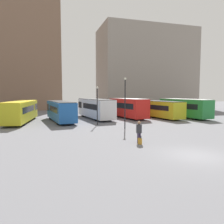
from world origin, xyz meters
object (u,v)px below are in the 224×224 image
object	(u,v)px
bus_2	(95,108)
suitcase	(140,141)
bus_5	(184,107)
bus_0	(21,111)
lamp_post_0	(97,102)
traveler	(139,130)
lamp_post_2	(125,99)
bus_4	(156,108)
bus_1	(60,110)
bus_3	(128,107)

from	to	relation	value
bus_2	suitcase	xyz separation A→B (m)	(-0.35, -19.11, -1.51)
bus_5	suitcase	distance (m)	22.42
bus_0	lamp_post_0	xyz separation A→B (m)	(9.90, -5.71, 1.33)
traveler	suitcase	world-z (taller)	traveler
lamp_post_0	lamp_post_2	xyz separation A→B (m)	(2.36, -4.15, 0.49)
bus_2	bus_5	distance (m)	15.25
bus_4	lamp_post_2	bearing A→B (deg)	129.05
suitcase	lamp_post_0	world-z (taller)	lamp_post_0
bus_5	bus_4	bearing A→B (deg)	64.30
suitcase	bus_1	bearing A→B (deg)	3.47
bus_4	suitcase	size ratio (longest dim) A/B	16.51
lamp_post_2	lamp_post_0	bearing A→B (deg)	119.68
bus_1	bus_3	bearing A→B (deg)	-90.93
bus_5	traveler	xyz separation A→B (m)	(-15.20, -15.79, -0.65)
lamp_post_2	suitcase	bearing A→B (deg)	-100.70
bus_2	lamp_post_0	distance (m)	7.61
traveler	lamp_post_0	bearing A→B (deg)	-8.71
bus_1	lamp_post_0	distance (m)	6.97
bus_2	suitcase	bearing A→B (deg)	171.09
lamp_post_0	lamp_post_2	size ratio (longest dim) A/B	0.84
traveler	bus_3	bearing A→B (deg)	-31.88
bus_4	bus_5	bearing A→B (deg)	-117.72
suitcase	lamp_post_2	size ratio (longest dim) A/B	0.12
suitcase	bus_0	bearing A→B (deg)	17.75
bus_0	bus_1	distance (m)	5.49
bus_4	lamp_post_0	world-z (taller)	lamp_post_0
bus_4	lamp_post_2	xyz separation A→B (m)	(-9.42, -10.30, 1.92)
bus_3	lamp_post_0	bearing A→B (deg)	124.47
bus_3	lamp_post_2	xyz separation A→B (m)	(-4.37, -10.67, 1.71)
bus_3	bus_5	world-z (taller)	bus_3
bus_3	lamp_post_2	distance (m)	11.66
bus_0	suitcase	bearing A→B (deg)	-140.96
suitcase	bus_2	bearing A→B (deg)	-15.20
traveler	bus_0	bearing A→B (deg)	18.82
bus_0	bus_5	bearing A→B (deg)	-85.31
bus_4	suitcase	distance (m)	20.94
bus_5	lamp_post_2	size ratio (longest dim) A/B	1.84
bus_0	bus_3	world-z (taller)	bus_3
bus_3	lamp_post_0	distance (m)	9.46
bus_1	suitcase	distance (m)	17.79
bus_5	lamp_post_2	xyz separation A→B (m)	(-13.91, -8.74, 1.75)
bus_1	suitcase	bearing A→B (deg)	-170.07
bus_3	bus_5	bearing A→B (deg)	-111.12
bus_3	traveler	bearing A→B (deg)	152.64
bus_1	traveler	bearing A→B (deg)	-169.15
bus_2	bus_4	distance (m)	10.58
bus_2	suitcase	distance (m)	19.17
suitcase	lamp_post_0	size ratio (longest dim) A/B	0.14
bus_2	lamp_post_2	distance (m)	11.73
bus_5	suitcase	world-z (taller)	bus_5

